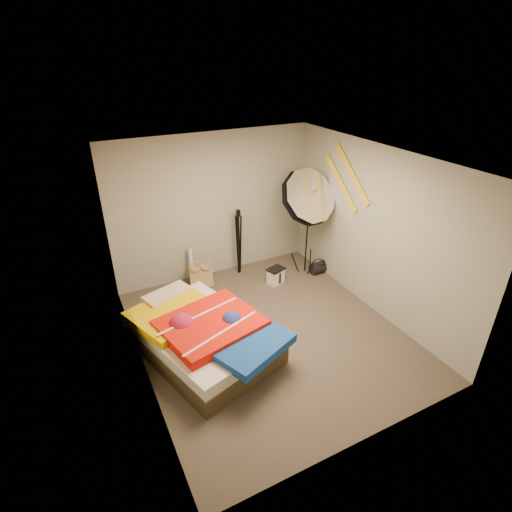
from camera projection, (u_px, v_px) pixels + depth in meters
floor at (269, 333)px, 5.75m from camera, size 4.00×4.00×0.00m
ceiling at (272, 160)px, 4.59m from camera, size 4.00×4.00×0.00m
wall_back at (213, 207)px, 6.74m from camera, size 3.50×0.00×3.50m
wall_front at (377, 349)px, 3.59m from camera, size 3.50×0.00×3.50m
wall_left at (133, 289)px, 4.47m from camera, size 0.00×4.00×4.00m
wall_right at (374, 231)px, 5.87m from camera, size 0.00×4.00×4.00m
tote_bag at (201, 276)px, 6.79m from camera, size 0.40×0.23×0.39m
wrapping_roll at (191, 266)px, 6.87m from camera, size 0.10×0.19×0.62m
camera_case at (276, 276)px, 6.90m from camera, size 0.31×0.27×0.27m
duffel_bag at (319, 267)px, 7.24m from camera, size 0.34×0.22×0.20m
wall_stripe_upper at (352, 175)px, 6.01m from camera, size 0.02×0.91×0.78m
wall_stripe_lower at (341, 183)px, 6.30m from camera, size 0.02×0.91×0.78m
bed at (203, 334)px, 5.29m from camera, size 1.88×2.26×0.56m
photo_umbrella at (306, 198)px, 6.49m from camera, size 1.18×0.84×2.05m
camera_tripod at (239, 238)px, 6.97m from camera, size 0.07×0.07×1.21m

